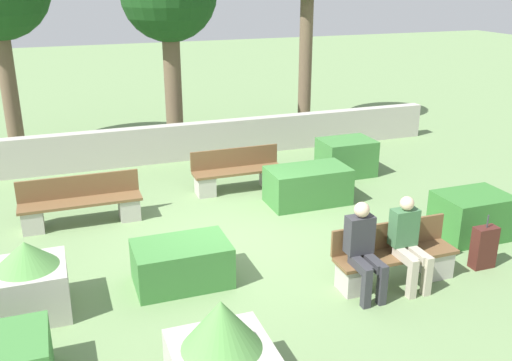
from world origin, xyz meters
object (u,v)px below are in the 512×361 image
Objects in this scene: bench_front at (394,261)px; person_seated_man at (408,239)px; bench_left_side at (238,175)px; person_seated_woman at (364,246)px; bench_right_side at (81,206)px; suitcase at (484,247)px; planter_corner_right at (222,354)px; planter_corner_left at (29,280)px.

bench_front is 0.43m from person_seated_man.
bench_left_side is 1.42× the size of person_seated_man.
bench_front is at bearing 12.67° from person_seated_woman.
bench_front is 5.52m from bench_right_side.
bench_left_side is 2.17× the size of suitcase.
bench_left_side is at bearing 70.38° from planter_corner_right.
bench_right_side is at bearing 132.84° from person_seated_woman.
person_seated_man is 1.47m from suitcase.
person_seated_woman is 1.55× the size of suitcase.
bench_right_side is at bearing -174.63° from bench_left_side.
person_seated_woman is 1.29× the size of planter_corner_left.
planter_corner_right is (1.10, -5.12, 0.18)m from bench_right_side.
person_seated_man reaches higher than bench_front.
bench_front is at bearing 176.27° from suitcase.
planter_corner_left is at bearing -145.80° from bench_left_side.
person_seated_woman reaches higher than planter_corner_left.
planter_corner_left is (-5.05, 1.04, -0.24)m from person_seated_man.
person_seated_man is 1.15× the size of planter_corner_right.
person_seated_man is at bearing -39.02° from bench_right_side.
person_seated_man is 0.99× the size of person_seated_woman.
suitcase is (1.41, 0.04, -0.39)m from person_seated_man.
bench_right_side is 2.88m from planter_corner_left.
bench_left_side is at bearing 103.58° from person_seated_man.
person_seated_man is at bearing -11.64° from planter_corner_left.
suitcase is at bearing 16.73° from planter_corner_right.
planter_corner_left is (-0.82, -2.75, 0.14)m from bench_right_side.
bench_right_side is at bearing 146.40° from suitcase.
person_seated_woman is at bearing 179.83° from person_seated_man.
bench_front is 2.15× the size of suitcase.
suitcase is (1.51, -0.10, 0.00)m from bench_front.
suitcase is at bearing -30.75° from bench_right_side.
bench_right_side is at bearing 102.08° from planter_corner_right.
bench_front and bench_left_side have the same top height.
planter_corner_right reaches higher than planter_corner_left.
bench_left_side is 5.24m from planter_corner_left.
bench_front is 1.39× the size of person_seated_woman.
bench_right_side is 2.45× the size of suitcase.
person_seated_woman is (0.36, -4.46, 0.41)m from bench_left_side.
bench_front is at bearing -83.74° from bench_left_side.
bench_front is at bearing 124.89° from person_seated_man.
person_seated_man is 3.41m from planter_corner_right.
planter_corner_right is (-2.06, -5.78, 0.19)m from bench_left_side.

